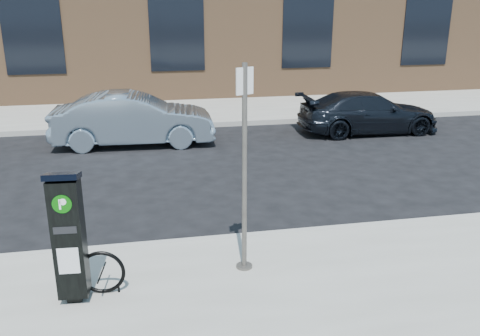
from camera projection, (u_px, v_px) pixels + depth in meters
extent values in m
plane|color=black|center=(240.00, 243.00, 8.19)|extent=(120.00, 120.00, 0.00)
cube|color=gray|center=(176.00, 93.00, 21.22)|extent=(60.00, 12.00, 0.15)
cube|color=#9E9B93|center=(241.00, 239.00, 8.15)|extent=(60.00, 0.12, 0.16)
cube|color=#9E9B93|center=(190.00, 126.00, 15.64)|extent=(60.00, 0.12, 0.16)
cube|color=black|center=(31.00, 23.00, 17.51)|extent=(2.00, 0.06, 3.50)
cube|color=black|center=(177.00, 22.00, 18.42)|extent=(2.00, 0.06, 3.50)
cube|color=black|center=(308.00, 21.00, 19.34)|extent=(2.00, 0.06, 3.50)
cube|color=black|center=(428.00, 20.00, 20.26)|extent=(2.00, 0.06, 3.50)
cube|color=black|center=(76.00, 296.00, 6.36)|extent=(0.19, 0.19, 0.09)
cube|color=black|center=(69.00, 238.00, 6.11)|extent=(0.38, 0.34, 1.51)
cube|color=black|center=(62.00, 176.00, 5.86)|extent=(0.41, 0.37, 0.14)
cylinder|color=#064C06|center=(62.00, 204.00, 5.80)|extent=(0.22, 0.03, 0.22)
cube|color=white|center=(62.00, 204.00, 5.80)|extent=(0.08, 0.01, 0.12)
cube|color=silver|center=(69.00, 261.00, 6.03)|extent=(0.25, 0.02, 0.34)
cube|color=black|center=(65.00, 230.00, 5.90)|extent=(0.27, 0.03, 0.09)
cylinder|color=#4F4A45|center=(244.00, 266.00, 7.13)|extent=(0.23, 0.23, 0.03)
cylinder|color=#4F4A45|center=(244.00, 172.00, 6.70)|extent=(0.07, 0.07, 2.84)
cube|color=silver|center=(245.00, 81.00, 6.33)|extent=(0.24, 0.12, 0.34)
torus|color=black|center=(102.00, 272.00, 6.43)|extent=(0.59, 0.13, 0.59)
cylinder|color=black|center=(88.00, 289.00, 6.49)|extent=(0.03, 0.03, 0.12)
cylinder|color=black|center=(119.00, 288.00, 6.51)|extent=(0.03, 0.03, 0.12)
imported|color=#869AAB|center=(134.00, 119.00, 13.63)|extent=(4.34, 1.67, 1.41)
imported|color=black|center=(368.00, 112.00, 14.97)|extent=(4.14, 1.70, 1.20)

